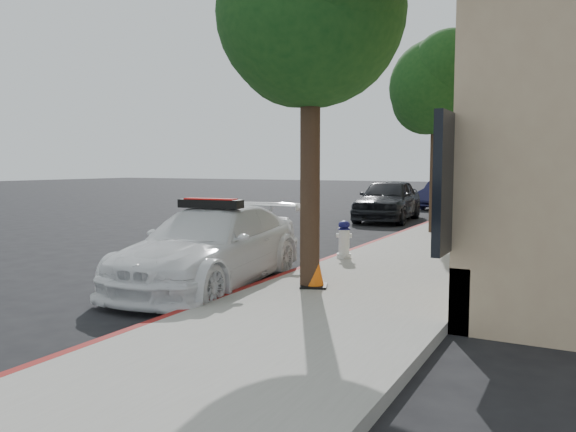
# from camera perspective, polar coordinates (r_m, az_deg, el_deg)

# --- Properties ---
(ground) EXTENTS (120.00, 120.00, 0.00)m
(ground) POSITION_cam_1_polar(r_m,az_deg,el_deg) (11.83, -6.31, -4.60)
(ground) COLOR black
(ground) RESTS_ON ground
(sidewalk) EXTENTS (3.20, 50.00, 0.15)m
(sidewalk) POSITION_cam_1_polar(r_m,az_deg,el_deg) (19.95, 19.20, -0.66)
(sidewalk) COLOR gray
(sidewalk) RESTS_ON ground
(curb_strip) EXTENTS (0.12, 50.00, 0.15)m
(curb_strip) POSITION_cam_1_polar(r_m,az_deg,el_deg) (20.24, 14.89, -0.47)
(curb_strip) COLOR maroon
(curb_strip) RESTS_ON ground
(tower_left) EXTENTS (18.00, 14.00, 60.00)m
(tower_left) POSITION_cam_1_polar(r_m,az_deg,el_deg) (133.05, 23.75, 16.88)
(tower_left) COLOR #9EA8B7
(tower_left) RESTS_ON ground
(tree_near) EXTENTS (2.92, 2.82, 5.62)m
(tree_near) POSITION_cam_1_polar(r_m,az_deg,el_deg) (8.75, 2.46, 20.22)
(tree_near) COLOR black
(tree_near) RESTS_ON sidewalk
(tree_mid) EXTENTS (2.77, 2.64, 5.43)m
(tree_mid) POSITION_cam_1_polar(r_m,az_deg,el_deg) (16.19, 15.02, 12.66)
(tree_mid) COLOR black
(tree_mid) RESTS_ON sidewalk
(tree_far) EXTENTS (3.10, 3.00, 5.81)m
(tree_far) POSITION_cam_1_polar(r_m,az_deg,el_deg) (24.02, 19.37, 10.57)
(tree_far) COLOR black
(tree_far) RESTS_ON sidewalk
(police_car) EXTENTS (2.31, 4.68, 1.46)m
(police_car) POSITION_cam_1_polar(r_m,az_deg,el_deg) (9.45, -7.82, -3.05)
(police_car) COLOR white
(police_car) RESTS_ON ground
(parked_car_mid) EXTENTS (2.22, 4.67, 1.54)m
(parked_car_mid) POSITION_cam_1_polar(r_m,az_deg,el_deg) (20.58, 10.13, 1.66)
(parked_car_mid) COLOR black
(parked_car_mid) RESTS_ON ground
(parked_car_far) EXTENTS (1.78, 4.16, 1.33)m
(parked_car_far) POSITION_cam_1_polar(r_m,az_deg,el_deg) (27.01, 15.62, 2.14)
(parked_car_far) COLOR #151636
(parked_car_far) RESTS_ON ground
(fire_hydrant) EXTENTS (0.32, 0.29, 0.75)m
(fire_hydrant) POSITION_cam_1_polar(r_m,az_deg,el_deg) (11.29, 5.71, -2.41)
(fire_hydrant) COLOR white
(fire_hydrant) RESTS_ON sidewalk
(traffic_cone) EXTENTS (0.52, 0.52, 0.77)m
(traffic_cone) POSITION_cam_1_polar(r_m,az_deg,el_deg) (8.58, 2.63, -4.71)
(traffic_cone) COLOR black
(traffic_cone) RESTS_ON sidewalk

